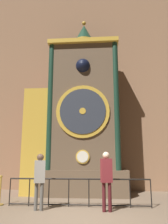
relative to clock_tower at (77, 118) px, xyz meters
The scene contains 7 objects.
ground_plane 5.24m from the clock_tower, 82.59° to the right, with size 28.00×28.00×0.00m, color #75604C.
cathedral_back_wall 4.25m from the clock_tower, 73.37° to the left, with size 24.00×0.32×14.81m.
clock_tower is the anchor object (origin of this frame).
railing_fence 3.68m from the clock_tower, 81.73° to the right, with size 4.83×0.05×0.92m.
visitor_near 3.81m from the clock_tower, 107.00° to the right, with size 0.38×0.30×1.74m.
visitor_far 3.89m from the clock_tower, 66.27° to the right, with size 0.38×0.29×1.80m.
stanchion_post 4.51m from the clock_tower, 137.77° to the right, with size 0.28×0.28×1.00m.
Camera 1 is at (0.58, -6.03, 1.66)m, focal length 35.00 mm.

